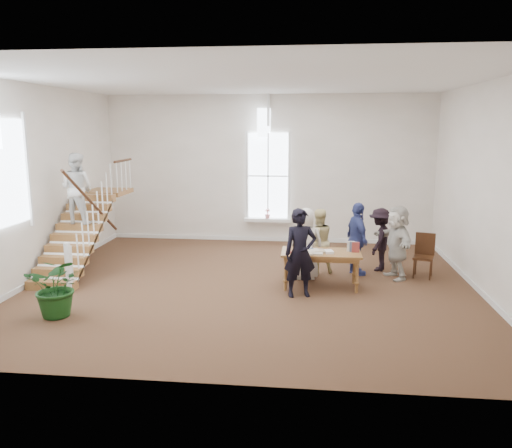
# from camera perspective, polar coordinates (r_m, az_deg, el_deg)

# --- Properties ---
(ground) EXTENTS (10.00, 10.00, 0.00)m
(ground) POSITION_cam_1_polar(r_m,az_deg,el_deg) (11.45, -0.54, -6.93)
(ground) COLOR #4F311F
(ground) RESTS_ON ground
(room_shell) EXTENTS (10.49, 10.00, 10.00)m
(room_shell) POSITION_cam_1_polar(r_m,az_deg,el_deg) (15.58, 1.34, -0.55)
(room_shell) COLOR beige
(room_shell) RESTS_ON ground
(staircase) EXTENTS (1.10, 4.10, 2.92)m
(staircase) POSITION_cam_1_polar(r_m,az_deg,el_deg) (13.00, -19.53, 1.94)
(staircase) COLOR brown
(staircase) RESTS_ON ground
(library_table) EXTENTS (1.74, 0.92, 0.87)m
(library_table) POSITION_cam_1_polar(r_m,az_deg,el_deg) (11.17, 7.32, -3.58)
(library_table) COLOR brown
(library_table) RESTS_ON ground
(police_officer) EXTENTS (0.78, 0.62, 1.88)m
(police_officer) POSITION_cam_1_polar(r_m,az_deg,el_deg) (10.49, 5.07, -3.32)
(police_officer) COLOR black
(police_officer) RESTS_ON ground
(elderly_woman) EXTENTS (0.88, 0.61, 1.70)m
(elderly_woman) POSITION_cam_1_polar(r_m,az_deg,el_deg) (11.72, 5.68, -2.24)
(elderly_woman) COLOR beige
(elderly_woman) RESTS_ON ground
(person_yellow) EXTENTS (0.93, 0.83, 1.60)m
(person_yellow) POSITION_cam_1_polar(r_m,az_deg,el_deg) (12.22, 7.11, -1.97)
(person_yellow) COLOR beige
(person_yellow) RESTS_ON ground
(woman_cluster_a) EXTENTS (0.73, 1.12, 1.77)m
(woman_cluster_a) POSITION_cam_1_polar(r_m,az_deg,el_deg) (12.23, 11.48, -1.69)
(woman_cluster_a) COLOR navy
(woman_cluster_a) RESTS_ON ground
(woman_cluster_b) EXTENTS (0.90, 1.15, 1.57)m
(woman_cluster_b) POSITION_cam_1_polar(r_m,az_deg,el_deg) (12.76, 13.97, -1.72)
(woman_cluster_b) COLOR black
(woman_cluster_b) RESTS_ON ground
(woman_cluster_c) EXTENTS (0.97, 1.70, 1.74)m
(woman_cluster_c) POSITION_cam_1_polar(r_m,az_deg,el_deg) (12.16, 15.79, -2.02)
(woman_cluster_c) COLOR beige
(woman_cluster_c) RESTS_ON ground
(floor_plant) EXTENTS (1.17, 1.05, 1.17)m
(floor_plant) POSITION_cam_1_polar(r_m,az_deg,el_deg) (10.15, -21.74, -6.65)
(floor_plant) COLOR #123B13
(floor_plant) RESTS_ON ground
(side_chair) EXTENTS (0.57, 0.57, 1.05)m
(side_chair) POSITION_cam_1_polar(r_m,az_deg,el_deg) (12.56, 18.67, -3.11)
(side_chair) COLOR #36200E
(side_chair) RESTS_ON ground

